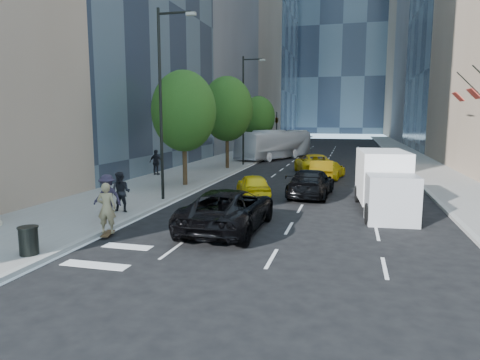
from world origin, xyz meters
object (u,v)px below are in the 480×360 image
(city_bus, at_px, (275,145))
(black_sedan_mercedes, at_px, (311,183))
(box_truck, at_px, (384,182))
(trash_can, at_px, (29,241))
(black_sedan_lincoln, at_px, (228,209))
(skateboarder, at_px, (107,212))

(city_bus, bearing_deg, black_sedan_mercedes, -52.01)
(box_truck, relative_size, trash_can, 7.07)
(black_sedan_lincoln, bearing_deg, trash_can, 45.68)
(black_sedan_lincoln, relative_size, box_truck, 0.98)
(city_bus, distance_m, trash_can, 35.76)
(black_sedan_lincoln, relative_size, trash_can, 6.91)
(skateboarder, relative_size, black_sedan_lincoln, 0.32)
(skateboarder, relative_size, box_truck, 0.31)
(skateboarder, bearing_deg, box_truck, -159.44)
(black_sedan_mercedes, relative_size, city_bus, 0.47)
(black_sedan_mercedes, xyz_separation_m, city_bus, (-6.00, 22.17, 0.82))
(skateboarder, height_order, black_sedan_mercedes, skateboarder)
(skateboarder, xyz_separation_m, trash_can, (-1.00, -3.00, -0.39))
(black_sedan_lincoln, bearing_deg, box_truck, -140.11)
(city_bus, distance_m, box_truck, 27.25)
(skateboarder, distance_m, black_sedan_mercedes, 12.54)
(skateboarder, distance_m, black_sedan_lincoln, 4.75)
(black_sedan_mercedes, bearing_deg, black_sedan_lincoln, 76.79)
(black_sedan_mercedes, height_order, trash_can, black_sedan_mercedes)
(black_sedan_lincoln, bearing_deg, skateboarder, 28.12)
(city_bus, xyz_separation_m, trash_can, (-1.80, -35.70, -1.02))
(skateboarder, height_order, trash_can, skateboarder)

